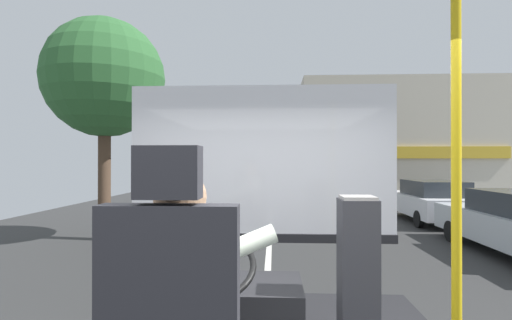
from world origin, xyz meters
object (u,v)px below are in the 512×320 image
Objects in this scene: steering_console at (221,310)px; parked_car_white at (432,200)px; handrail_pole at (456,202)px; fare_box at (358,277)px; bus_driver at (184,295)px.

parked_car_white is (5.46, 9.89, -0.25)m from steering_console.
handrail_pole is 2.06× the size of fare_box.
parked_car_white is (4.58, 10.06, -0.53)m from fare_box.
fare_box is at bearing 45.19° from bus_driver.
handrail_pole reaches higher than bus_driver.
parked_car_white is at bearing 61.10° from steering_console.
parked_car_white is at bearing 63.50° from bus_driver.
parked_car_white is at bearing 68.21° from handrail_pole.
bus_driver reaches higher than parked_car_white.
bus_driver is 1.27m from fare_box.
handrail_pole is 0.89m from fare_box.
fare_box is at bearing 115.31° from handrail_pole.
bus_driver is 1.16m from steering_console.
fare_box is (0.88, -0.17, 0.28)m from steering_console.
fare_box is (-0.30, 0.64, -0.54)m from handrail_pole.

